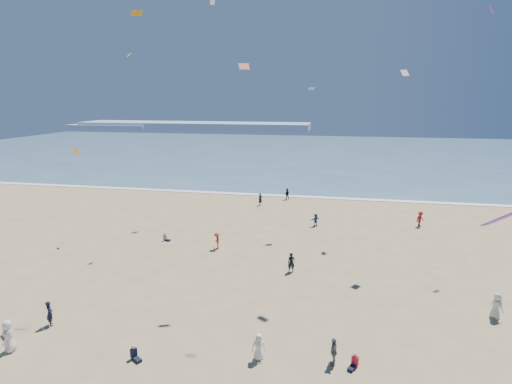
# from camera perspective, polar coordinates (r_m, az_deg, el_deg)

# --- Properties ---
(ocean) EXTENTS (220.00, 100.00, 0.06)m
(ocean) POSITION_cam_1_polar(r_m,az_deg,el_deg) (108.98, 7.79, 5.59)
(ocean) COLOR #476B84
(ocean) RESTS_ON ground
(surf_line) EXTENTS (220.00, 1.20, 0.08)m
(surf_line) POSITION_cam_1_polar(r_m,az_deg,el_deg) (59.91, 4.91, -0.59)
(surf_line) COLOR white
(surf_line) RESTS_ON ground
(headland_far) EXTENTS (110.00, 20.00, 3.20)m
(headland_far) POSITION_cam_1_polar(r_m,az_deg,el_deg) (194.85, -8.92, 9.34)
(headland_far) COLOR #7A8EA8
(headland_far) RESTS_ON ground
(headland_near) EXTENTS (40.00, 14.00, 2.00)m
(headland_near) POSITION_cam_1_polar(r_m,az_deg,el_deg) (207.52, -19.97, 8.78)
(headland_near) COLOR #7A8EA8
(headland_near) RESTS_ON ground
(standing_flyers) EXTENTS (31.10, 51.96, 1.94)m
(standing_flyers) POSITION_cam_1_polar(r_m,az_deg,el_deg) (30.47, 7.94, -13.12)
(standing_flyers) COLOR black
(standing_flyers) RESTS_ON ground
(seated_group) EXTENTS (19.27, 21.53, 0.84)m
(seated_group) POSITION_cam_1_polar(r_m,az_deg,el_deg) (26.05, -3.28, -19.01)
(seated_group) COLOR silver
(seated_group) RESTS_ON ground
(kites_aloft) EXTENTS (40.56, 38.47, 28.48)m
(kites_aloft) POSITION_cam_1_polar(r_m,az_deg,el_deg) (26.36, 20.05, 14.15)
(kites_aloft) COLOR #D9522A
(kites_aloft) RESTS_ON ground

